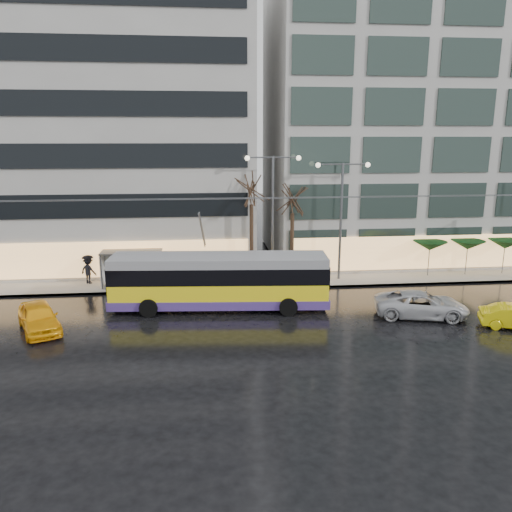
{
  "coord_description": "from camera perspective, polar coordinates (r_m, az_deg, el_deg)",
  "views": [
    {
      "loc": [
        -2.7,
        -24.19,
        10.43
      ],
      "look_at": [
        0.22,
        5.0,
        3.41
      ],
      "focal_mm": 35.0,
      "sensor_mm": 36.0,
      "label": 1
    }
  ],
  "objects": [
    {
      "name": "ground",
      "position": [
        26.48,
        0.61,
        -9.75
      ],
      "size": [
        140.0,
        140.0,
        0.0
      ],
      "primitive_type": "plane",
      "color": "black",
      "rests_on": "ground"
    },
    {
      "name": "sidewalk",
      "position": [
        39.84,
        1.25,
        -1.62
      ],
      "size": [
        80.0,
        10.0,
        0.15
      ],
      "primitive_type": "cube",
      "color": "gray",
      "rests_on": "ground"
    },
    {
      "name": "kerb",
      "position": [
        35.13,
        2.23,
        -3.7
      ],
      "size": [
        80.0,
        0.1,
        0.15
      ],
      "primitive_type": "cube",
      "color": "slate",
      "rests_on": "ground"
    },
    {
      "name": "building_left",
      "position": [
        45.19,
        -23.5,
        13.29
      ],
      "size": [
        34.0,
        14.0,
        22.0
      ],
      "primitive_type": "cube",
      "color": "#A19F9A",
      "rests_on": "sidewalk"
    },
    {
      "name": "building_right",
      "position": [
        48.39,
        21.72,
        15.17
      ],
      "size": [
        32.0,
        14.0,
        25.0
      ],
      "primitive_type": "cube",
      "color": "#A19F9A",
      "rests_on": "sidewalk"
    },
    {
      "name": "trolleybus",
      "position": [
        30.87,
        -4.2,
        -3.08
      ],
      "size": [
        13.42,
        5.62,
        6.15
      ],
      "color": "yellow",
      "rests_on": "ground"
    },
    {
      "name": "catenary",
      "position": [
        32.92,
        0.83,
        2.64
      ],
      "size": [
        42.24,
        5.12,
        7.0
      ],
      "color": "#595B60",
      "rests_on": "ground"
    },
    {
      "name": "bus_shelter",
      "position": [
        36.33,
        -14.56,
        -0.47
      ],
      "size": [
        4.2,
        1.6,
        2.51
      ],
      "color": "#595B60",
      "rests_on": "sidewalk"
    },
    {
      "name": "street_lamp_near",
      "position": [
        35.58,
        1.92,
        6.28
      ],
      "size": [
        3.96,
        0.36,
        9.03
      ],
      "color": "#595B60",
      "rests_on": "sidewalk"
    },
    {
      "name": "street_lamp_far",
      "position": [
        36.61,
        9.74,
        5.86
      ],
      "size": [
        3.96,
        0.36,
        8.53
      ],
      "color": "#595B60",
      "rests_on": "sidewalk"
    },
    {
      "name": "tree_a",
      "position": [
        35.49,
        -0.53,
        8.05
      ],
      "size": [
        3.2,
        3.2,
        8.4
      ],
      "color": "black",
      "rests_on": "sidewalk"
    },
    {
      "name": "tree_b",
      "position": [
        36.15,
        4.22,
        7.01
      ],
      "size": [
        3.2,
        3.2,
        7.7
      ],
      "color": "black",
      "rests_on": "sidewalk"
    },
    {
      "name": "parasol_a",
      "position": [
        39.76,
        19.25,
        1.11
      ],
      "size": [
        2.5,
        2.5,
        2.65
      ],
      "color": "#595B60",
      "rests_on": "sidewalk"
    },
    {
      "name": "parasol_b",
      "position": [
        41.11,
        23.05,
        1.17
      ],
      "size": [
        2.5,
        2.5,
        2.65
      ],
      "color": "#595B60",
      "rests_on": "sidewalk"
    },
    {
      "name": "parasol_c",
      "position": [
        42.63,
        26.59,
        1.22
      ],
      "size": [
        2.5,
        2.5,
        2.65
      ],
      "color": "#595B60",
      "rests_on": "sidewalk"
    },
    {
      "name": "taxi_a",
      "position": [
        30.07,
        -23.57,
        -6.45
      ],
      "size": [
        3.63,
        4.9,
        1.55
      ],
      "primitive_type": "imported",
      "rotation": [
        0.0,
        0.0,
        0.45
      ],
      "color": "#FEAE0D",
      "rests_on": "ground"
    },
    {
      "name": "sedan_silver",
      "position": [
        31.29,
        18.36,
        -5.28
      ],
      "size": [
        5.82,
        3.6,
        1.5
      ],
      "primitive_type": "imported",
      "rotation": [
        0.0,
        0.0,
        1.35
      ],
      "color": "#BBBCC0",
      "rests_on": "ground"
    },
    {
      "name": "pedestrian_a",
      "position": [
        34.76,
        -8.26,
        -1.38
      ],
      "size": [
        1.13,
        1.15,
        2.19
      ],
      "color": "black",
      "rests_on": "sidewalk"
    },
    {
      "name": "pedestrian_b",
      "position": [
        36.61,
        -9.42,
        -1.65
      ],
      "size": [
        0.84,
        0.65,
        1.71
      ],
      "color": "black",
      "rests_on": "sidewalk"
    },
    {
      "name": "pedestrian_c",
      "position": [
        37.7,
        -18.62,
        -1.3
      ],
      "size": [
        1.43,
        1.2,
        2.11
      ],
      "color": "black",
      "rests_on": "sidewalk"
    }
  ]
}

